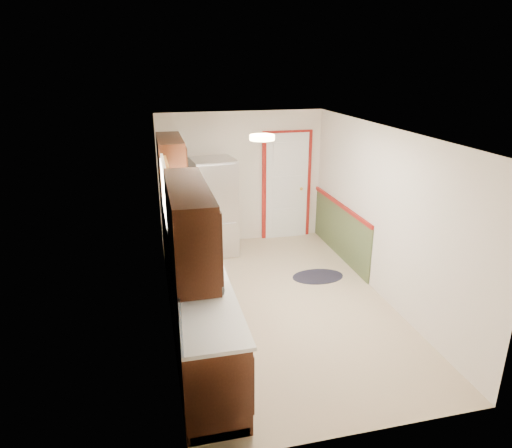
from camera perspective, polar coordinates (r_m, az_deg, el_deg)
room_shell at (r=6.05m, az=3.01°, el=0.23°), size 3.20×5.20×2.52m
kitchen_run at (r=5.72m, az=-8.23°, el=-5.36°), size 0.63×4.00×2.20m
back_wall_trim at (r=8.45m, az=5.25°, el=3.61°), size 1.12×2.30×2.08m
ceiling_fixture at (r=5.51m, az=0.77°, el=10.76°), size 0.30×0.30×0.06m
microwave at (r=4.86m, az=-7.05°, el=-5.84°), size 0.40×0.61×0.38m
refrigerator at (r=7.89m, az=-5.25°, el=2.11°), size 0.77×0.74×1.69m
rug at (r=7.32m, az=7.74°, el=-6.51°), size 0.83×0.54×0.01m
cooktop at (r=7.20m, az=-9.22°, el=1.10°), size 0.50×0.60×0.02m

